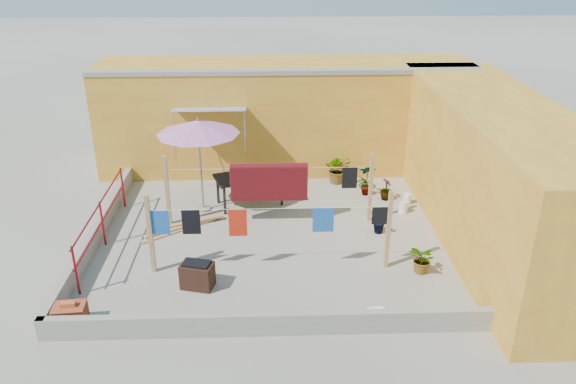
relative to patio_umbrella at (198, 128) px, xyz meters
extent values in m
plane|color=#9E998E|center=(1.74, -1.56, -2.25)|extent=(80.00, 80.00, 0.00)
cube|color=gold|center=(2.24, 3.14, -0.65)|extent=(11.00, 2.40, 3.20)
cube|color=gray|center=(2.24, 2.09, 0.90)|extent=(11.00, 0.35, 0.12)
cube|color=#2D51B2|center=(0.14, 1.59, 0.00)|extent=(2.00, 0.79, 0.22)
cylinder|color=gray|center=(-0.81, 1.22, -0.65)|extent=(0.03, 0.30, 1.28)
cylinder|color=gray|center=(1.09, 1.22, -0.65)|extent=(0.03, 0.30, 1.28)
cube|color=gold|center=(6.94, -1.56, -0.65)|extent=(2.40, 9.00, 3.20)
cube|color=gray|center=(1.74, -5.14, -2.03)|extent=(8.30, 0.16, 0.44)
cube|color=gray|center=(-2.34, -1.56, -2.03)|extent=(0.16, 7.30, 0.44)
cylinder|color=maroon|center=(-2.11, -3.76, -1.70)|extent=(0.05, 0.05, 1.10)
cylinder|color=maroon|center=(-2.11, -1.76, -1.70)|extent=(0.05, 0.05, 1.10)
cylinder|color=maroon|center=(-2.11, 0.24, -1.70)|extent=(0.05, 0.05, 1.10)
cylinder|color=maroon|center=(-2.11, -1.76, -1.20)|extent=(0.04, 4.20, 0.04)
cylinder|color=maroon|center=(-2.11, -1.76, -1.65)|extent=(0.04, 4.20, 0.04)
cube|color=tan|center=(-0.76, -2.96, -1.35)|extent=(0.09, 0.09, 1.80)
cube|color=tan|center=(4.24, -2.96, -1.35)|extent=(0.09, 0.09, 1.80)
cube|color=tan|center=(4.24, -0.76, -1.35)|extent=(0.09, 0.09, 1.80)
cube|color=tan|center=(-0.76, -0.76, -1.35)|extent=(0.09, 0.09, 1.80)
cylinder|color=silver|center=(1.74, -2.96, -0.80)|extent=(5.00, 0.01, 0.01)
cylinder|color=silver|center=(1.74, -0.76, -0.80)|extent=(5.00, 0.01, 0.01)
cube|color=#480C10|center=(1.74, -0.76, -1.18)|extent=(1.88, 0.22, 0.87)
cube|color=black|center=(3.71, -0.76, -1.08)|extent=(0.37, 0.02, 0.55)
cube|color=#5A271F|center=(0.97, -0.76, -1.04)|extent=(0.38, 0.02, 0.49)
cube|color=#1D4F9F|center=(-0.56, -2.96, -1.08)|extent=(0.45, 0.02, 0.55)
cube|color=black|center=(0.11, -2.96, -1.08)|extent=(0.38, 0.02, 0.56)
cube|color=red|center=(1.08, -2.96, -1.11)|extent=(0.38, 0.02, 0.62)
cube|color=#1D4F9F|center=(2.86, -2.96, -1.08)|extent=(0.44, 0.02, 0.56)
cube|color=black|center=(4.04, -2.96, -1.00)|extent=(0.34, 0.02, 0.40)
cylinder|color=gray|center=(0.00, 0.00, -2.22)|extent=(0.37, 0.37, 0.06)
cylinder|color=gray|center=(0.00, 0.00, -1.05)|extent=(0.05, 0.05, 2.39)
cone|color=pink|center=(0.00, 0.00, 0.02)|extent=(2.54, 2.54, 0.33)
cylinder|color=gray|center=(0.00, 0.00, 0.20)|extent=(0.04, 0.04, 0.10)
cube|color=black|center=(1.21, 0.29, -1.45)|extent=(1.97, 1.40, 0.07)
cube|color=black|center=(0.59, -0.29, -1.86)|extent=(0.07, 0.07, 0.78)
cube|color=black|center=(0.36, 0.39, -1.86)|extent=(0.07, 0.07, 0.78)
cube|color=black|center=(2.06, 0.20, -1.86)|extent=(0.07, 0.07, 0.78)
cube|color=black|center=(1.84, 0.88, -1.86)|extent=(0.07, 0.07, 0.78)
cube|color=#993823|center=(-1.96, -4.76, -2.04)|extent=(0.62, 0.47, 0.42)
cube|color=#BC502C|center=(-1.96, -4.76, -1.78)|extent=(0.27, 0.15, 0.08)
cube|color=tan|center=(-0.50, -1.19, -2.23)|extent=(1.63, 1.23, 0.04)
cube|color=tan|center=(-0.42, -1.07, -2.19)|extent=(1.71, 1.09, 0.04)
cube|color=tan|center=(-0.34, -0.95, -2.14)|extent=(1.81, 0.87, 0.04)
cube|color=#321B13|center=(0.25, -3.58, -1.98)|extent=(0.72, 0.57, 0.53)
cube|color=black|center=(0.25, -3.58, -1.70)|extent=(0.59, 0.44, 0.04)
cylinder|color=silver|center=(3.75, -4.76, -2.22)|extent=(0.50, 0.50, 0.07)
torus|color=silver|center=(3.75, -4.76, -2.18)|extent=(0.53, 0.53, 0.05)
cylinder|color=silver|center=(5.20, -0.36, -2.09)|extent=(0.23, 0.23, 0.31)
cylinder|color=silver|center=(5.20, -0.36, -1.92)|extent=(0.06, 0.06, 0.05)
cylinder|color=silver|center=(5.44, 0.18, -2.11)|extent=(0.20, 0.20, 0.27)
cylinder|color=silver|center=(5.44, 0.18, -1.96)|extent=(0.05, 0.05, 0.05)
torus|color=#176B1A|center=(4.55, 1.35, -2.23)|extent=(0.50, 0.50, 0.03)
torus|color=#176B1A|center=(4.55, 1.35, -2.19)|extent=(0.42, 0.42, 0.03)
imported|color=#235819|center=(3.73, 1.64, -1.82)|extent=(0.80, 0.70, 0.85)
imported|color=#235819|center=(4.92, 0.45, -1.95)|extent=(0.37, 0.37, 0.60)
imported|color=#235819|center=(4.43, 0.78, -1.79)|extent=(0.52, 0.38, 0.91)
imported|color=#235819|center=(4.37, -1.46, -1.91)|extent=(0.34, 0.40, 0.67)
imported|color=#235819|center=(4.98, -3.22, -1.93)|extent=(0.67, 0.71, 0.63)
camera|label=1|loc=(1.75, -13.32, 4.32)|focal=35.00mm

